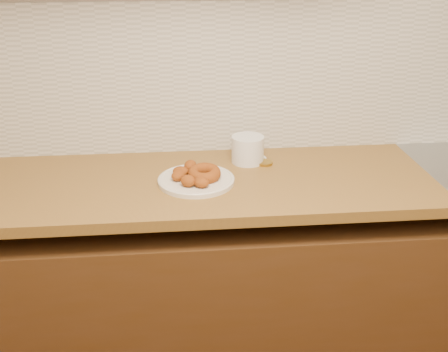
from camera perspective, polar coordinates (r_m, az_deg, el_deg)
The scene contains 11 objects.
wall_back at distance 2.15m, azimuth 6.78°, elevation 14.55°, with size 4.00×0.02×2.70m, color tan.
base_cabinet at distance 2.24m, azimuth 7.19°, elevation -11.96°, with size 3.60×0.60×0.77m, color #492C17.
butcher_block at distance 1.96m, azimuth -10.97°, elevation -1.16°, with size 2.30×0.62×0.04m, color olive.
backsplash at distance 2.17m, azimuth 6.65°, elevation 10.59°, with size 3.60×0.02×0.60m, color beige.
donut_plate at distance 1.91m, azimuth -3.05°, elevation -0.47°, with size 0.28×0.28×0.02m, color silver.
ring_donut at distance 1.90m, azimuth -2.15°, elevation 0.31°, with size 0.12×0.12×0.04m, color #87410B.
fried_dough_chunks at distance 1.89m, azimuth -3.98°, elevation 0.15°, with size 0.15×0.22×0.04m.
plastic_tub at distance 2.07m, azimuth 2.60°, elevation 2.92°, with size 0.13×0.13×0.11m, color white.
tub_lid at distance 2.10m, azimuth 2.75°, elevation 1.82°, with size 0.14×0.14×0.01m, color white.
brass_jar_lid at distance 2.07m, azimuth 4.45°, elevation 1.44°, with size 0.06×0.06×0.01m, color #A8832E.
wooden_utensil at distance 1.99m, azimuth -3.68°, elevation 0.47°, with size 0.17×0.02×0.01m, color #AB8352.
Camera 1 is at (-0.44, -0.08, 1.70)m, focal length 42.00 mm.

